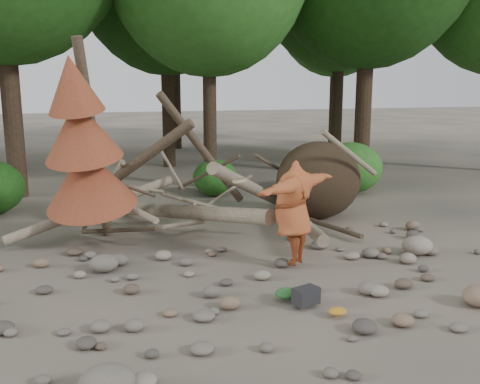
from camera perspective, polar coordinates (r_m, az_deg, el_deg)
name	(u,v)px	position (r m, az deg, el deg)	size (l,w,h in m)	color
ground	(287,289)	(9.20, 5.09, -10.23)	(120.00, 120.00, 0.00)	#514C44
deadfall_pile	(298,183)	(13.47, 6.25, 0.94)	(8.55, 5.24, 3.30)	#332619
dead_conifer	(84,148)	(11.33, -16.33, 4.50)	(2.06, 2.16, 4.35)	#4C3F30
bush_mid	(215,178)	(16.46, -2.65, 1.53)	(1.40, 1.40, 1.12)	#26621C
bush_right	(350,168)	(17.24, 11.68, 2.56)	(2.00, 2.00, 1.60)	#307424
frisbee_thrower	(293,213)	(9.92, 5.70, -2.21)	(2.53, 1.90, 1.96)	#A64B25
backpack	(306,299)	(8.47, 7.05, -11.31)	(0.39, 0.26, 0.26)	black
cloth_green	(287,296)	(8.70, 5.08, -11.00)	(0.41, 0.34, 0.15)	#235926
cloth_orange	(338,314)	(8.22, 10.36, -12.73)	(0.28, 0.23, 0.10)	#B9781F
boulder_front_left	(107,382)	(6.37, -13.99, -19.11)	(0.62, 0.56, 0.37)	#6D655A
boulder_front_right	(480,296)	(9.24, 24.22, -10.06)	(0.54, 0.49, 0.33)	#7F624F
boulder_mid_right	(417,245)	(11.43, 18.38, -5.43)	(0.63, 0.57, 0.38)	gray
boulder_mid_left	(104,263)	(10.20, -14.31, -7.37)	(0.54, 0.49, 0.32)	#676056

